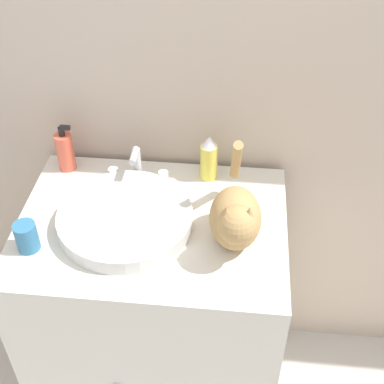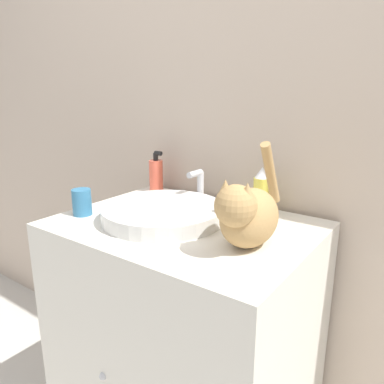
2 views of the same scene
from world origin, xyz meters
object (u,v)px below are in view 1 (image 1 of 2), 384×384
at_px(soap_bottle, 65,151).
at_px(cup, 27,237).
at_px(spray_bottle, 209,158).
at_px(cat, 236,217).

xyz_separation_m(soap_bottle, cup, (-0.01, -0.37, -0.03)).
bearing_deg(spray_bottle, soap_bottle, 179.88).
relative_size(spray_bottle, cup, 1.81).
relative_size(soap_bottle, cup, 1.93).
bearing_deg(spray_bottle, cup, -142.31).
bearing_deg(soap_bottle, cup, -91.13).
height_order(cat, cup, cat).
distance_m(spray_bottle, cup, 0.60).
distance_m(cat, cup, 0.58).
relative_size(cat, cup, 3.95).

